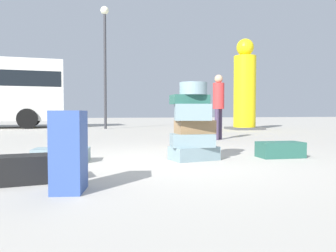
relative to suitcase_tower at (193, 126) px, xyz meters
The scene contains 10 objects.
ground_plane 0.66m from the suitcase_tower, behind, with size 80.00×80.00×0.00m, color #ADA89E.
suitcase_tower is the anchor object (origin of this frame).
suitcase_tan_white_trunk 2.07m from the suitcase_tower, 73.78° to the left, with size 0.54×0.33×0.24m, color #B28C33.
suitcase_slate_foreground_near 2.02m from the suitcase_tower, behind, with size 0.80×0.41×0.20m, color gray.
suitcase_teal_foreground_far 1.53m from the suitcase_tower, ahead, with size 0.71×0.39×0.25m, color #26594C.
suitcase_navy_right_side 2.43m from the suitcase_tower, 136.65° to the right, with size 0.27×0.41×0.75m, color #334F99.
suitcase_black_upright_blue 2.46m from the suitcase_tower, 151.96° to the right, with size 0.66×0.36×0.29m, color black.
person_bearded_onlooker 3.99m from the suitcase_tower, 61.58° to the left, with size 0.30×0.30×1.73m.
yellow_dummy_statue 9.72m from the suitcase_tower, 58.32° to the left, with size 1.31×1.31×3.84m.
lamp_post 10.70m from the suitcase_tower, 93.68° to the left, with size 0.36×0.36×5.37m.
Camera 1 is at (-1.24, -4.88, 0.74)m, focal length 35.97 mm.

